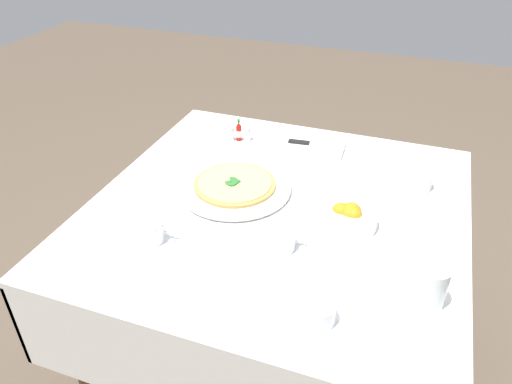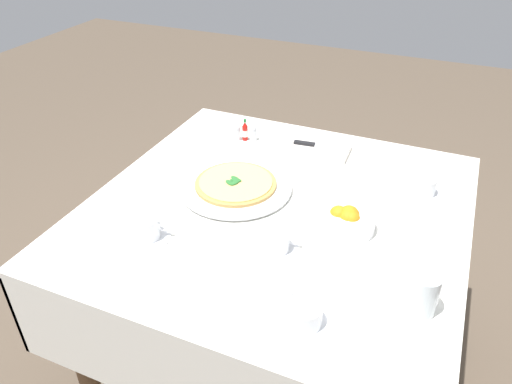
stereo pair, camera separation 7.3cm
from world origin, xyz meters
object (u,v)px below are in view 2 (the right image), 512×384
object	(u,v)px
pizza	(236,183)
napkin_folded	(317,149)
coffee_cup_far_left	(146,230)
salt_shaker	(253,134)
citrus_bowl	(347,220)
coffee_cup_near_left	(304,316)
pizza_plate	(236,187)
coffee_cup_near_right	(423,187)
coffee_cup_far_right	(275,243)
pepper_shaker	(237,133)
hot_sauce_bottle	(245,131)
water_glass_right_edge	(421,294)
dinner_knife	(318,146)

from	to	relation	value
pizza	napkin_folded	xyz separation A→B (m)	(0.16, 0.34, -0.01)
coffee_cup_far_left	salt_shaker	bearing A→B (deg)	86.92
citrus_bowl	coffee_cup_near_left	bearing A→B (deg)	-89.72
pizza_plate	salt_shaker	world-z (taller)	salt_shaker
coffee_cup_near_right	coffee_cup_far_right	bearing A→B (deg)	-126.60
pizza	coffee_cup_far_left	size ratio (longest dim) A/B	1.93
pepper_shaker	coffee_cup_far_right	bearing A→B (deg)	-56.13
coffee_cup_near_right	coffee_cup_far_left	bearing A→B (deg)	-141.79
hot_sauce_bottle	salt_shaker	bearing A→B (deg)	19.65
coffee_cup_near_right	water_glass_right_edge	size ratio (longest dim) A/B	1.23
pizza	coffee_cup_near_left	world-z (taller)	coffee_cup_near_left
dinner_knife	coffee_cup_far_right	bearing A→B (deg)	-90.29
coffee_cup_near_left	napkin_folded	size ratio (longest dim) A/B	0.58
pizza_plate	coffee_cup_near_right	world-z (taller)	coffee_cup_near_right
coffee_cup_near_right	water_glass_right_edge	distance (m)	0.49
water_glass_right_edge	citrus_bowl	world-z (taller)	water_glass_right_edge
citrus_bowl	salt_shaker	size ratio (longest dim) A/B	2.67
coffee_cup_near_left	dinner_knife	world-z (taller)	coffee_cup_near_left
coffee_cup_far_right	coffee_cup_far_left	bearing A→B (deg)	-165.28
salt_shaker	napkin_folded	bearing A→B (deg)	2.07
coffee_cup_near_right	salt_shaker	xyz separation A→B (m)	(-0.62, 0.13, -0.00)
napkin_folded	hot_sauce_bottle	xyz separation A→B (m)	(-0.27, -0.02, 0.02)
napkin_folded	pepper_shaker	distance (m)	0.30
pizza_plate	pizza	world-z (taller)	pizza
napkin_folded	citrus_bowl	bearing A→B (deg)	-64.83
pizza	salt_shaker	distance (m)	0.34
coffee_cup_near_left	water_glass_right_edge	size ratio (longest dim) A/B	1.23
pizza_plate	hot_sauce_bottle	bearing A→B (deg)	109.41
citrus_bowl	coffee_cup_near_right	bearing A→B (deg)	56.86
coffee_cup_far_right	coffee_cup_far_left	size ratio (longest dim) A/B	1.00
pizza	citrus_bowl	world-z (taller)	citrus_bowl
dinner_knife	citrus_bowl	world-z (taller)	citrus_bowl
salt_shaker	pepper_shaker	size ratio (longest dim) A/B	1.00
citrus_bowl	hot_sauce_bottle	xyz separation A→B (m)	(-0.48, 0.37, 0.01)
pizza	coffee_cup_near_right	xyz separation A→B (m)	(0.53, 0.20, 0.00)
pizza	pizza_plate	bearing A→B (deg)	59.15
coffee_cup_far_right	salt_shaker	bearing A→B (deg)	118.61
coffee_cup_near_right	dinner_knife	world-z (taller)	coffee_cup_near_right
coffee_cup_far_right	pepper_shaker	distance (m)	0.64
napkin_folded	pepper_shaker	world-z (taller)	pepper_shaker
pizza	coffee_cup_near_left	distance (m)	0.56
coffee_cup_far_left	hot_sauce_bottle	bearing A→B (deg)	89.42
coffee_cup_far_right	citrus_bowl	distance (m)	0.22
salt_shaker	pizza_plate	bearing A→B (deg)	-75.62
coffee_cup_far_left	dinner_knife	world-z (taller)	coffee_cup_far_left
coffee_cup_far_right	citrus_bowl	size ratio (longest dim) A/B	0.87
salt_shaker	coffee_cup_near_left	bearing A→B (deg)	-59.30
pizza	napkin_folded	world-z (taller)	pizza
coffee_cup_far_right	napkin_folded	xyz separation A→B (m)	(-0.06, 0.56, -0.02)
pizza_plate	coffee_cup_far_left	world-z (taller)	coffee_cup_far_left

